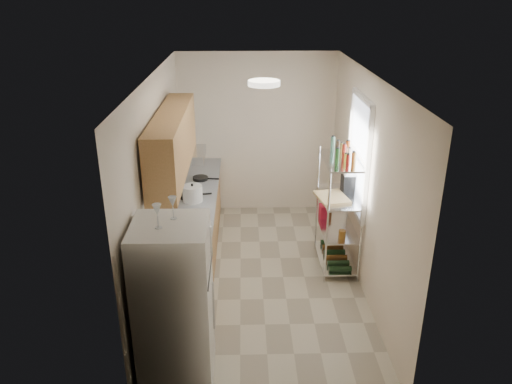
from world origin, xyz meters
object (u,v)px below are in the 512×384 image
frying_pan_large (189,195)px  cutting_board (332,197)px  espresso_machine (348,182)px  rice_cooker (192,193)px  refrigerator (175,304)px

frying_pan_large → cutting_board: 1.89m
cutting_board → espresso_machine: (0.25, 0.25, 0.11)m
rice_cooker → frying_pan_large: size_ratio=0.96×
frying_pan_large → cutting_board: bearing=-20.8°
refrigerator → frying_pan_large: 2.31m
cutting_board → frying_pan_large: bearing=169.0°
refrigerator → rice_cooker: 2.18m
frying_pan_large → cutting_board: size_ratio=0.59×
cutting_board → rice_cooker: bearing=172.8°
frying_pan_large → refrigerator: bearing=-97.6°
frying_pan_large → espresso_machine: 2.11m
rice_cooker → espresso_machine: bearing=0.6°
frying_pan_large → espresso_machine: bearing=-12.8°
refrigerator → espresso_machine: bearing=47.5°
rice_cooker → cutting_board: bearing=-7.2°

